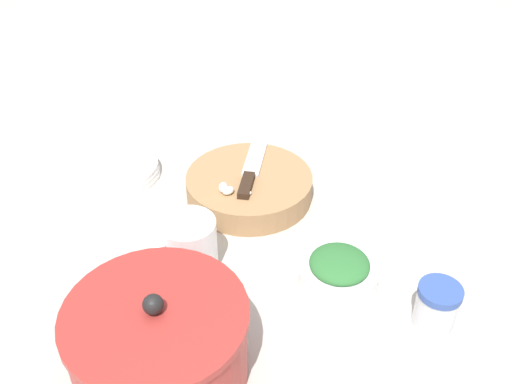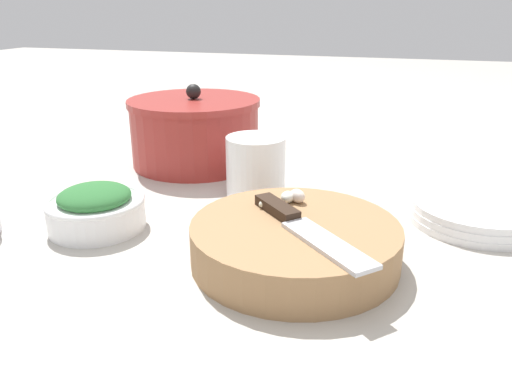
# 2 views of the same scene
# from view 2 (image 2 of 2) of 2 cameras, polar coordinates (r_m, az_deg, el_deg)

# --- Properties ---
(ground_plane) EXTENTS (5.00, 5.00, 0.00)m
(ground_plane) POSITION_cam_2_polar(r_m,az_deg,el_deg) (0.68, -3.09, -5.21)
(ground_plane) COLOR #B2ADA3
(cutting_board) EXTENTS (0.25, 0.25, 0.05)m
(cutting_board) POSITION_cam_2_polar(r_m,az_deg,el_deg) (0.61, 4.45, -5.82)
(cutting_board) COLOR #9E754C
(cutting_board) RESTS_ON ground_plane
(chef_knife) EXTENTS (0.17, 0.17, 0.01)m
(chef_knife) POSITION_cam_2_polar(r_m,az_deg,el_deg) (0.58, 5.19, -3.79)
(chef_knife) COLOR black
(chef_knife) RESTS_ON cutting_board
(garlic_cloves) EXTENTS (0.06, 0.05, 0.02)m
(garlic_cloves) POSITION_cam_2_polar(r_m,az_deg,el_deg) (0.65, 3.81, -0.60)
(garlic_cloves) COLOR silver
(garlic_cloves) RESTS_ON cutting_board
(herb_bowl) EXTENTS (0.14, 0.14, 0.06)m
(herb_bowl) POSITION_cam_2_polar(r_m,az_deg,el_deg) (0.73, -17.84, -1.75)
(herb_bowl) COLOR white
(herb_bowl) RESTS_ON ground_plane
(coffee_mug) EXTENTS (0.09, 0.13, 0.10)m
(coffee_mug) POSITION_cam_2_polar(r_m,az_deg,el_deg) (0.80, 0.00, 2.91)
(coffee_mug) COLOR white
(coffee_mug) RESTS_ON ground_plane
(plate_stack) EXTENTS (0.19, 0.19, 0.03)m
(plate_stack) POSITION_cam_2_polar(r_m,az_deg,el_deg) (0.78, 23.85, -2.17)
(plate_stack) COLOR white
(plate_stack) RESTS_ON ground_plane
(stock_pot) EXTENTS (0.25, 0.25, 0.15)m
(stock_pot) POSITION_cam_2_polar(r_m,az_deg,el_deg) (0.98, -6.96, 6.89)
(stock_pot) COLOR #9E2D28
(stock_pot) RESTS_ON ground_plane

